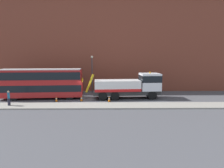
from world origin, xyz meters
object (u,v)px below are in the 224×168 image
object	(u,v)px
double_decker_bus	(42,82)
traffic_cone_near_bus	(56,99)
pedestrian_onlooker	(9,98)
traffic_cone_midway	(81,99)
recovery_tow_truck	(130,86)
street_lamp	(92,71)
traffic_cone_near_truck	(109,99)

from	to	relation	value
double_decker_bus	traffic_cone_near_bus	xyz separation A→B (m)	(2.44, -1.94, -1.89)
pedestrian_onlooker	traffic_cone_midway	size ratio (longest dim) A/B	2.38
recovery_tow_truck	street_lamp	world-z (taller)	street_lamp
pedestrian_onlooker	traffic_cone_near_truck	size ratio (longest dim) A/B	2.38
traffic_cone_near_bus	traffic_cone_near_truck	bearing A→B (deg)	-1.39
recovery_tow_truck	traffic_cone_near_bus	size ratio (longest dim) A/B	14.18
pedestrian_onlooker	street_lamp	xyz separation A→B (m)	(8.81, 8.55, 2.49)
recovery_tow_truck	traffic_cone_midway	world-z (taller)	recovery_tow_truck
pedestrian_onlooker	traffic_cone_midway	world-z (taller)	pedestrian_onlooker
traffic_cone_near_truck	street_lamp	distance (m)	7.47
traffic_cone_near_truck	street_lamp	size ratio (longest dim) A/B	0.12
pedestrian_onlooker	traffic_cone_midway	bearing A→B (deg)	-8.31
double_decker_bus	pedestrian_onlooker	world-z (taller)	double_decker_bus
pedestrian_onlooker	traffic_cone_near_truck	distance (m)	11.73
double_decker_bus	traffic_cone_midway	size ratio (longest dim) A/B	15.49
traffic_cone_near_bus	pedestrian_onlooker	bearing A→B (deg)	-152.45
recovery_tow_truck	double_decker_bus	world-z (taller)	double_decker_bus
traffic_cone_near_bus	traffic_cone_near_truck	xyz separation A→B (m)	(6.74, -0.16, 0.00)
recovery_tow_truck	street_lamp	bearing A→B (deg)	139.85
traffic_cone_near_truck	double_decker_bus	bearing A→B (deg)	167.11
double_decker_bus	pedestrian_onlooker	size ratio (longest dim) A/B	6.52
traffic_cone_near_truck	recovery_tow_truck	bearing A→B (deg)	36.63
recovery_tow_truck	traffic_cone_near_truck	size ratio (longest dim) A/B	14.18
traffic_cone_near_truck	street_lamp	xyz separation A→B (m)	(-2.67, 6.24, 3.13)
pedestrian_onlooker	traffic_cone_near_bus	xyz separation A→B (m)	(4.75, 2.48, -0.64)
traffic_cone_midway	street_lamp	world-z (taller)	street_lamp
traffic_cone_near_truck	street_lamp	bearing A→B (deg)	113.18
traffic_cone_midway	street_lamp	size ratio (longest dim) A/B	0.12
traffic_cone_midway	traffic_cone_near_truck	bearing A→B (deg)	-6.23
traffic_cone_near_bus	traffic_cone_midway	distance (m)	3.16
traffic_cone_near_bus	traffic_cone_midway	size ratio (longest dim) A/B	1.00
pedestrian_onlooker	traffic_cone_near_truck	bearing A→B (deg)	-15.82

